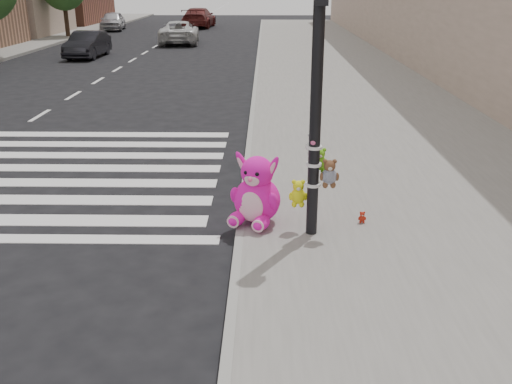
# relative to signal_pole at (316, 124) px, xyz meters

# --- Properties ---
(ground) EXTENTS (120.00, 120.00, 0.00)m
(ground) POSITION_rel_signal_pole_xyz_m (-2.61, -1.82, -1.76)
(ground) COLOR black
(ground) RESTS_ON ground
(sidewalk_near) EXTENTS (7.00, 80.00, 0.14)m
(sidewalk_near) POSITION_rel_signal_pole_xyz_m (2.39, 8.18, -1.69)
(sidewalk_near) COLOR slate
(sidewalk_near) RESTS_ON ground
(curb_edge) EXTENTS (0.12, 80.00, 0.15)m
(curb_edge) POSITION_rel_signal_pole_xyz_m (-1.06, 8.18, -1.69)
(curb_edge) COLOR gray
(curb_edge) RESTS_ON ground
(signal_pole) EXTENTS (0.70, 0.49, 4.00)m
(signal_pole) POSITION_rel_signal_pole_xyz_m (0.00, 0.00, 0.00)
(signal_pole) COLOR black
(signal_pole) RESTS_ON sidewalk_near
(pink_bunny) EXTENTS (0.92, 0.99, 1.11)m
(pink_bunny) POSITION_rel_signal_pole_xyz_m (-0.82, 0.35, -1.17)
(pink_bunny) COLOR #F914B4
(pink_bunny) RESTS_ON sidewalk_near
(red_teddy) EXTENTS (0.13, 0.09, 0.18)m
(red_teddy) POSITION_rel_signal_pole_xyz_m (0.79, 0.36, -1.53)
(red_teddy) COLOR #B22111
(red_teddy) RESTS_ON sidewalk_near
(car_dark_far) EXTENTS (1.44, 3.88, 1.27)m
(car_dark_far) POSITION_rel_signal_pole_xyz_m (-9.52, 21.16, -1.13)
(car_dark_far) COLOR black
(car_dark_far) RESTS_ON ground
(car_white_near) EXTENTS (2.65, 5.02, 1.35)m
(car_white_near) POSITION_rel_signal_pole_xyz_m (-5.90, 27.79, -1.09)
(car_white_near) COLOR silver
(car_white_near) RESTS_ON ground
(car_maroon_near) EXTENTS (2.46, 5.46, 1.55)m
(car_maroon_near) POSITION_rel_signal_pole_xyz_m (-6.11, 40.44, -0.99)
(car_maroon_near) COLOR #581B19
(car_maroon_near) RESTS_ON ground
(car_silver_deep) EXTENTS (2.13, 4.27, 1.40)m
(car_silver_deep) POSITION_rel_signal_pole_xyz_m (-12.41, 37.54, -1.07)
(car_silver_deep) COLOR #B5B4B9
(car_silver_deep) RESTS_ON ground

